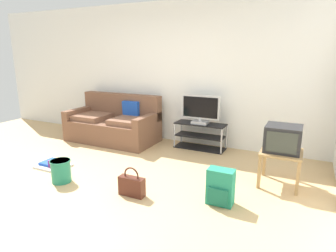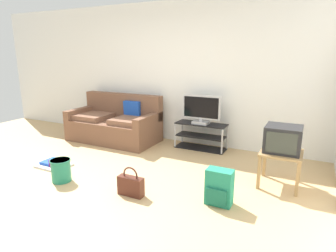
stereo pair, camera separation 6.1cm
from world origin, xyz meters
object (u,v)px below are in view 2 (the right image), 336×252
at_px(side_table, 281,157).
at_px(cleaning_bucket, 61,170).
at_px(tv_stand, 201,136).
at_px(flat_tv, 201,110).
at_px(handbag, 131,185).
at_px(floor_tray, 54,164).
at_px(crt_tv, 283,139).
at_px(backpack, 219,187).
at_px(couch, 115,124).

relative_size(side_table, cleaning_bucket, 1.66).
distance_m(tv_stand, flat_tv, 0.50).
bearing_deg(flat_tv, handbag, -93.39).
relative_size(tv_stand, side_table, 1.80).
relative_size(flat_tv, floor_tray, 1.44).
xyz_separation_m(flat_tv, handbag, (-0.13, -2.11, -0.60)).
height_order(crt_tv, handbag, crt_tv).
bearing_deg(handbag, backpack, 15.14).
bearing_deg(cleaning_bucket, tv_stand, 61.24).
relative_size(flat_tv, side_table, 1.37).
bearing_deg(couch, handbag, -48.85).
bearing_deg(side_table, couch, 167.42).
bearing_deg(handbag, couch, 131.15).
height_order(couch, cleaning_bucket, couch).
bearing_deg(flat_tv, cleaning_bucket, -119.01).
xyz_separation_m(couch, floor_tray, (-0.00, -1.62, -0.30)).
distance_m(couch, handbag, 2.48).
distance_m(side_table, backpack, 1.05).
bearing_deg(crt_tv, floor_tray, -164.35).
distance_m(tv_stand, floor_tray, 2.59).
bearing_deg(crt_tv, backpack, -123.28).
distance_m(backpack, cleaning_bucket, 2.18).
height_order(couch, crt_tv, couch).
bearing_deg(crt_tv, tv_stand, 146.76).
relative_size(backpack, handbag, 1.14).
distance_m(couch, crt_tv, 3.34).
relative_size(flat_tv, crt_tv, 1.59).
height_order(couch, backpack, couch).
distance_m(crt_tv, cleaning_bucket, 3.03).
height_order(couch, flat_tv, flat_tv).
bearing_deg(flat_tv, tv_stand, 90.00).
relative_size(couch, cleaning_bucket, 5.73).
xyz_separation_m(crt_tv, cleaning_bucket, (-2.72, -1.25, -0.48)).
distance_m(couch, side_table, 3.33).
bearing_deg(backpack, floor_tray, 164.51).
height_order(handbag, cleaning_bucket, handbag).
bearing_deg(flat_tv, crt_tv, -32.64).
bearing_deg(couch, flat_tv, 8.05).
distance_m(side_table, crt_tv, 0.25).
bearing_deg(handbag, cleaning_bucket, -175.20).
xyz_separation_m(cleaning_bucket, floor_tray, (-0.53, 0.34, -0.13)).
distance_m(flat_tv, side_table, 1.81).
bearing_deg(floor_tray, handbag, -8.54).
bearing_deg(side_table, floor_tray, -164.61).
height_order(side_table, backpack, side_table).
bearing_deg(handbag, tv_stand, 86.64).
bearing_deg(side_table, backpack, -123.77).
relative_size(side_table, handbag, 1.38).
xyz_separation_m(tv_stand, flat_tv, (0.00, -0.02, 0.50)).
bearing_deg(couch, cleaning_bucket, -74.79).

